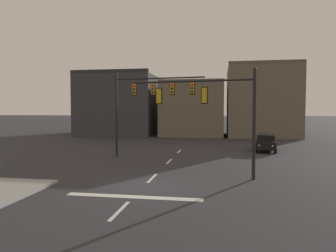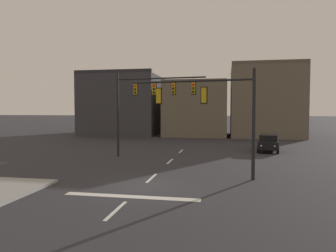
{
  "view_description": "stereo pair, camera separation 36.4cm",
  "coord_description": "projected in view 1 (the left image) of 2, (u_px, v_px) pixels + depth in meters",
  "views": [
    {
      "loc": [
        3.91,
        -15.61,
        3.98
      ],
      "look_at": [
        0.53,
        4.35,
        2.94
      ],
      "focal_mm": 33.29,
      "sensor_mm": 36.0,
      "label": 1
    },
    {
      "loc": [
        4.27,
        -15.55,
        3.98
      ],
      "look_at": [
        0.53,
        4.35,
        2.94
      ],
      "focal_mm": 33.29,
      "sensor_mm": 36.0,
      "label": 2
    }
  ],
  "objects": [
    {
      "name": "ground_plane",
      "position": [
        144.0,
        186.0,
        16.23
      ],
      "size": [
        400.0,
        400.0,
        0.0
      ],
      "primitive_type": "plane",
      "color": "#2B2B30"
    },
    {
      "name": "signal_mast_far_side",
      "position": [
        145.0,
        97.0,
        25.75
      ],
      "size": [
        7.62,
        0.95,
        7.2
      ],
      "color": "black",
      "rests_on": "ground"
    },
    {
      "name": "car_lot_nearside",
      "position": [
        266.0,
        142.0,
        30.17
      ],
      "size": [
        2.39,
        4.62,
        1.61
      ],
      "color": "black",
      "rests_on": "ground"
    },
    {
      "name": "stop_bar_paint",
      "position": [
        133.0,
        197.0,
        14.26
      ],
      "size": [
        6.4,
        0.5,
        0.01
      ],
      "primitive_type": "cube",
      "color": "silver",
      "rests_on": "ground"
    },
    {
      "name": "lane_centreline",
      "position": [
        152.0,
        178.0,
        18.2
      ],
      "size": [
        0.16,
        26.4,
        0.01
      ],
      "color": "silver",
      "rests_on": "ground"
    },
    {
      "name": "signal_mast_near_side",
      "position": [
        215.0,
        105.0,
        18.32
      ],
      "size": [
        7.47,
        1.25,
        6.38
      ],
      "color": "black",
      "rests_on": "ground"
    },
    {
      "name": "building_row",
      "position": [
        181.0,
        106.0,
        49.85
      ],
      "size": [
        33.47,
        12.92,
        10.68
      ],
      "color": "#38383D",
      "rests_on": "ground"
    }
  ]
}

